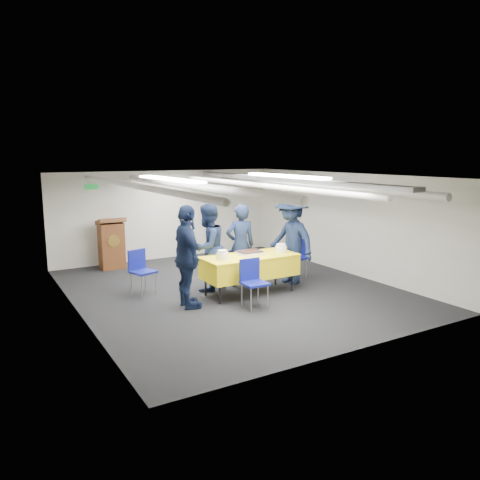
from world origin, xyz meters
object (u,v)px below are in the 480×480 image
Objects in this scene: serving_table at (250,266)px; chair_near at (252,278)px; podium at (111,243)px; chair_right at (298,254)px; sailor_d at (291,240)px; sailor_a at (240,246)px; chair_left at (140,267)px; sailor_c at (187,257)px; sailor_b at (208,247)px; sheet_cake at (250,253)px.

chair_near reaches higher than serving_table.
serving_table is 3.89m from podium.
serving_table is 1.67m from chair_right.
chair_near is at bearing -66.27° from sailor_d.
sailor_a is at bearing -56.49° from podium.
sailor_d is (1.16, 0.23, 0.38)m from serving_table.
chair_near is 1.84m from sailor_d.
chair_left is 0.47× the size of sailor_c.
sailor_a reaches higher than serving_table.
chair_right is at bearing -41.26° from podium.
sailor_a is at bearing -57.04° from sailor_c.
sailor_b reaches higher than serving_table.
sailor_a is 0.91× the size of sailor_d.
sheet_cake is at bearing -163.46° from chair_right.
serving_table is at bearing -62.98° from podium.
sailor_d is (-0.42, -0.30, 0.41)m from chair_right.
sheet_cake is 0.27× the size of sailor_b.
sailor_a is 0.73m from sailor_b.
chair_right is 1.49m from sailor_a.
sailor_a is (0.10, 0.53, 0.04)m from sheet_cake.
chair_near is (-0.37, -0.70, -0.03)m from serving_table.
chair_near is 1.42m from sailor_b.
sailor_c is (0.45, -1.27, 0.39)m from chair_left.
chair_near is 1.00× the size of chair_left.
chair_right is 0.46× the size of sailor_d.
chair_left is at bearing -46.93° from sailor_b.
podium is at bearing -145.39° from sailor_d.
chair_right is at bearing 18.27° from serving_table.
chair_right is (3.35, -2.94, -0.08)m from podium.
sailor_c is 2.59m from sailor_d.
sheet_cake is 1.45m from sailor_c.
chair_near is at bearing -118.06° from sheet_cake.
sailor_c is at bearing -84.17° from podium.
sailor_b is at bearing 7.35° from sailor_a.
sailor_a is at bearing 148.19° from sailor_b.
sailor_a reaches higher than sheet_cake.
sailor_d is at bearing -145.13° from chair_right.
chair_left is 1.40m from sailor_c.
podium is 1.44× the size of chair_left.
chair_right is at bearing -170.68° from sailor_a.
serving_table is 1.00× the size of sailor_d.
sailor_b is (-0.22, 1.36, 0.35)m from chair_near.
sailor_b is (1.25, -0.45, 0.35)m from chair_left.
chair_right is at bearing -9.57° from chair_left.
sheet_cake is 0.54m from sailor_a.
sailor_c reaches higher than serving_table.
sailor_d reaches higher than serving_table.
sailor_a is at bearing 68.53° from chair_near.
podium reaches higher than serving_table.
chair_left is at bearing 26.08° from sailor_c.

